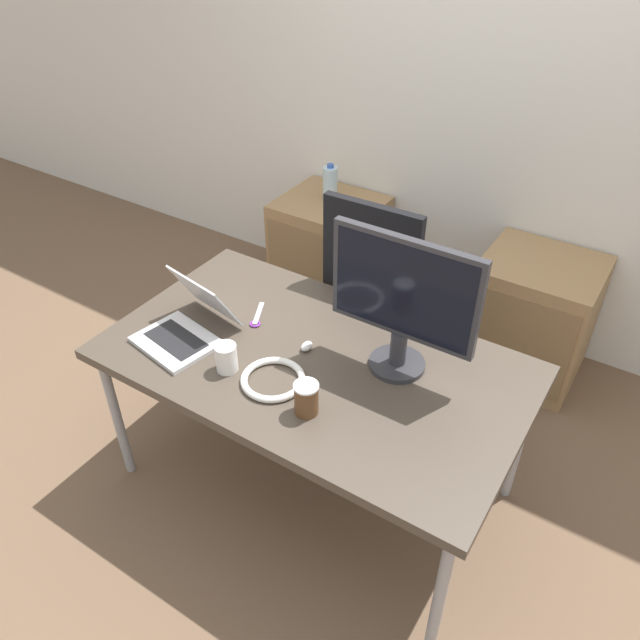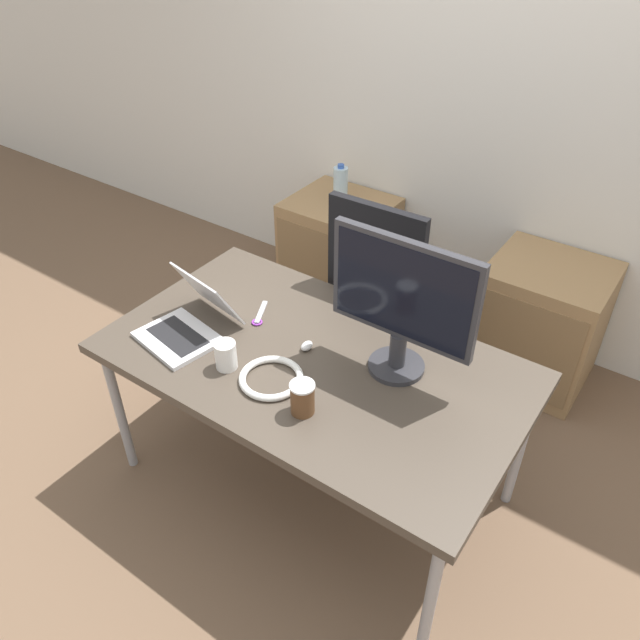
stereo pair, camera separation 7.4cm
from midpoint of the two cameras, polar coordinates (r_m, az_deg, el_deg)
The scene contains 14 objects.
ground_plane at distance 2.82m, azimuth 0.24°, elevation -14.45°, with size 14.00×14.00×0.00m, color brown.
wall_back at distance 3.27m, azimuth 16.72°, elevation 19.38°, with size 10.00×0.05×2.60m.
desk at distance 2.35m, azimuth 0.28°, elevation -4.36°, with size 1.57×0.90×0.70m.
office_chair at distance 3.00m, azimuth 7.12°, elevation 0.01°, with size 0.56×0.56×1.10m.
cabinet_left at distance 3.70m, azimuth 2.32°, elevation 6.24°, with size 0.56×0.51×0.64m.
cabinet_right at distance 3.32m, azimuth 20.06°, elevation -0.26°, with size 0.56×0.51×0.64m.
water_bottle at distance 3.50m, azimuth 2.51°, elevation 12.24°, with size 0.08×0.08×0.22m.
laptop_center at distance 2.45m, azimuth -11.12°, elevation -0.22°, with size 0.33×0.40×0.23m.
monitor at distance 2.12m, azimuth 8.52°, elevation 1.53°, with size 0.54×0.21×0.53m.
mouse at distance 2.35m, azimuth -0.31°, elevation -2.39°, with size 0.04×0.06×0.03m.
coffee_cup_white at distance 2.27m, azimuth -7.68°, elevation -3.22°, with size 0.08×0.08×0.11m.
coffee_cup_brown at distance 2.07m, azimuth -0.59°, elevation -7.16°, with size 0.09×0.09×0.12m.
cable_coil at distance 2.22m, azimuth -3.53°, elevation -5.32°, with size 0.23×0.23×0.03m.
scissors at distance 2.52m, azimuth -4.70°, elevation 0.39°, with size 0.10×0.16×0.01m.
Camera 2 is at (1.03, -1.43, 2.21)m, focal length 35.00 mm.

